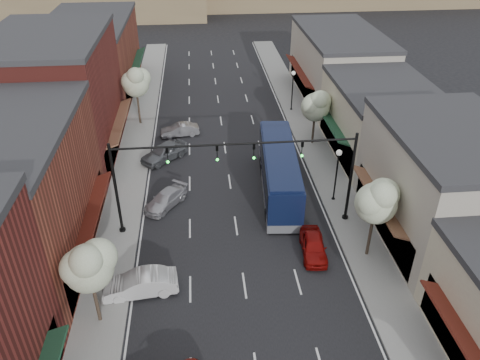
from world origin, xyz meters
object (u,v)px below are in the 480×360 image
object	(u,v)px
signal_mast_right	(318,166)
red_hatchback	(313,246)
tree_left_near	(89,265)
parked_car_e	(180,130)
tree_left_far	(136,81)
parked_car_c	(166,199)
parked_car_b	(140,284)
signal_mast_left	(150,175)
lamp_post_near	(337,167)
parked_car_d	(164,152)
tree_right_near	(378,200)
tree_right_far	(316,105)
coach_bus	(279,171)
lamp_post_far	(293,84)

from	to	relation	value
signal_mast_right	red_hatchback	xyz separation A→B (m)	(-0.81, -3.47, -3.96)
tree_left_near	parked_car_e	size ratio (longest dim) A/B	1.54
tree_left_far	parked_car_c	distance (m)	15.79
tree_left_near	parked_car_b	xyz separation A→B (m)	(2.05, 2.04, -3.49)
signal_mast_left	parked_car_b	distance (m)	7.19
signal_mast_left	parked_car_b	xyz separation A→B (m)	(-0.58, -6.01, -3.89)
signal_mast_right	red_hatchback	distance (m)	5.33
red_hatchback	parked_car_e	world-z (taller)	red_hatchback
lamp_post_near	parked_car_d	world-z (taller)	lamp_post_near
tree_right_near	red_hatchback	size ratio (longest dim) A/B	1.54
red_hatchback	parked_car_c	bearing A→B (deg)	151.84
signal_mast_right	parked_car_b	world-z (taller)	signal_mast_right
signal_mast_right	lamp_post_near	world-z (taller)	signal_mast_right
tree_left_near	lamp_post_near	bearing A→B (deg)	33.33
tree_right_far	parked_car_d	size ratio (longest dim) A/B	1.20
parked_car_e	tree_right_far	bearing A→B (deg)	67.87
parked_car_d	tree_left_near	bearing A→B (deg)	-52.09
signal_mast_right	tree_right_far	size ratio (longest dim) A/B	1.51
signal_mast_left	tree_left_near	size ratio (longest dim) A/B	1.44
red_hatchback	signal_mast_right	bearing A→B (deg)	81.92
tree_right_near	tree_left_far	xyz separation A→B (m)	(-16.60, 22.00, 0.15)
coach_bus	parked_car_d	distance (m)	11.07
lamp_post_near	parked_car_d	distance (m)	15.55
signal_mast_right	parked_car_c	xyz separation A→B (m)	(-10.71, 3.01, -4.04)
tree_right_near	parked_car_c	world-z (taller)	tree_right_near
tree_left_far	red_hatchback	size ratio (longest dim) A/B	1.59
signal_mast_left	coach_bus	world-z (taller)	signal_mast_left
tree_right_near	red_hatchback	bearing A→B (deg)	170.62
tree_right_near	lamp_post_far	world-z (taller)	tree_right_near
tree_right_far	lamp_post_far	distance (m)	8.13
signal_mast_left	parked_car_b	bearing A→B (deg)	-95.50
tree_left_far	signal_mast_right	bearing A→B (deg)	-52.29
lamp_post_near	parked_car_b	bearing A→B (deg)	-148.69
tree_right_near	lamp_post_near	size ratio (longest dim) A/B	1.34
lamp_post_far	tree_right_near	bearing A→B (deg)	-88.70
parked_car_e	red_hatchback	bearing A→B (deg)	17.45
lamp_post_far	parked_car_e	xyz separation A→B (m)	(-12.00, -5.04, -2.40)
tree_right_near	tree_left_far	size ratio (longest dim) A/B	0.97
lamp_post_near	parked_car_b	size ratio (longest dim) A/B	1.01
tree_right_near	parked_car_b	xyz separation A→B (m)	(-14.55, -1.96, -3.72)
signal_mast_right	tree_left_far	world-z (taller)	signal_mast_right
tree_left_far	parked_car_d	xyz separation A→B (m)	(2.76, -7.69, -3.83)
tree_right_far	tree_left_far	size ratio (longest dim) A/B	0.89
signal_mast_right	signal_mast_left	bearing A→B (deg)	180.00
lamp_post_far	parked_car_e	world-z (taller)	lamp_post_far
tree_right_far	tree_left_far	world-z (taller)	tree_left_far
parked_car_c	parked_car_d	bearing A→B (deg)	128.64
tree_left_near	coach_bus	distance (m)	17.41
lamp_post_far	parked_car_d	xyz separation A→B (m)	(-13.29, -9.75, -2.23)
red_hatchback	tree_left_far	bearing A→B (deg)	126.44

